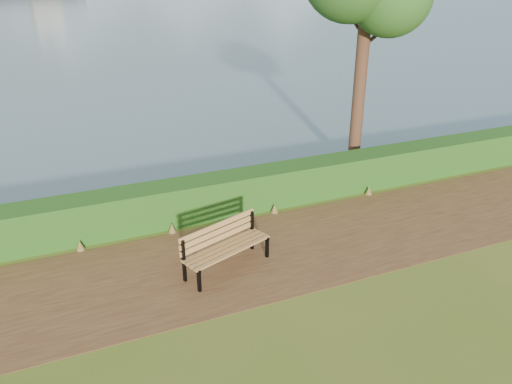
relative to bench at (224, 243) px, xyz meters
name	(u,v)px	position (x,y,z in m)	size (l,w,h in m)	color
ground	(247,266)	(0.45, -0.15, -0.57)	(140.00, 140.00, 0.00)	#4B5E1A
path	(242,259)	(0.45, 0.15, -0.57)	(40.00, 3.40, 0.01)	#502A1B
hedge	(208,197)	(0.45, 2.45, -0.07)	(32.00, 0.85, 1.00)	#174714
bench	(224,243)	(0.00, 0.00, 0.00)	(2.05, 1.22, 0.99)	black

